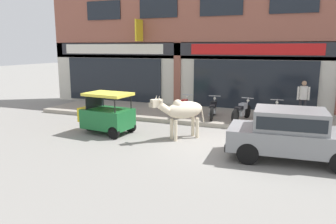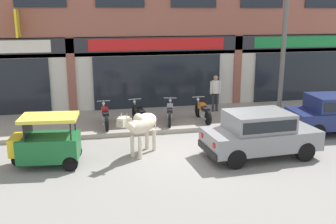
% 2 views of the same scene
% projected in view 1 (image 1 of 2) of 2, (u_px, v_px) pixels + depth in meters
% --- Properties ---
extents(ground_plane, '(90.00, 90.00, 0.00)m').
position_uv_depth(ground_plane, '(227.00, 146.00, 10.65)').
color(ground_plane, gray).
extents(sidewalk, '(19.00, 3.69, 0.17)m').
position_uv_depth(sidewalk, '(245.00, 118.00, 14.32)').
color(sidewalk, gray).
rests_on(sidewalk, ground).
extents(shop_building, '(23.00, 1.40, 8.54)m').
position_uv_depth(shop_building, '(256.00, 28.00, 15.47)').
color(shop_building, '#8E5142').
rests_on(shop_building, ground).
extents(cow, '(1.58, 1.76, 1.61)m').
position_uv_depth(cow, '(182.00, 111.00, 11.25)').
color(cow, beige).
rests_on(cow, ground).
extents(car_0, '(3.68, 1.79, 1.46)m').
position_uv_depth(car_0, '(292.00, 132.00, 9.14)').
color(car_0, black).
rests_on(car_0, ground).
extents(auto_rickshaw, '(2.05, 1.34, 1.52)m').
position_uv_depth(auto_rickshaw, '(106.00, 116.00, 12.08)').
color(auto_rickshaw, black).
rests_on(auto_rickshaw, ground).
extents(motorcycle_0, '(0.52, 1.81, 0.88)m').
position_uv_depth(motorcycle_0, '(183.00, 107.00, 14.39)').
color(motorcycle_0, black).
rests_on(motorcycle_0, sidewalk).
extents(motorcycle_1, '(0.53, 1.81, 0.88)m').
position_uv_depth(motorcycle_1, '(213.00, 109.00, 13.97)').
color(motorcycle_1, black).
rests_on(motorcycle_1, sidewalk).
extents(motorcycle_2, '(0.68, 1.78, 0.88)m').
position_uv_depth(motorcycle_2, '(242.00, 111.00, 13.47)').
color(motorcycle_2, black).
rests_on(motorcycle_2, sidewalk).
extents(motorcycle_3, '(0.52, 1.81, 0.88)m').
position_uv_depth(motorcycle_3, '(276.00, 114.00, 12.93)').
color(motorcycle_3, black).
rests_on(motorcycle_3, sidewalk).
extents(pedestrian, '(0.50, 0.32, 1.60)m').
position_uv_depth(pedestrian, '(303.00, 95.00, 13.72)').
color(pedestrian, '#2D2D33').
rests_on(pedestrian, sidewalk).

